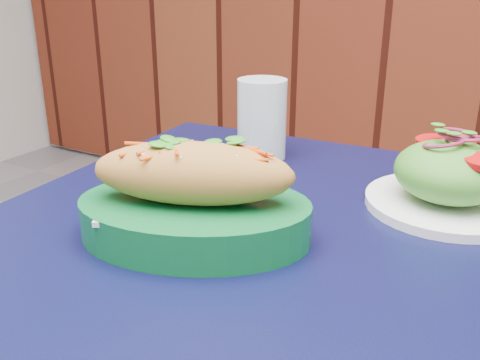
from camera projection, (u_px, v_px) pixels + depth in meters
The scene contains 4 objects.
cafe_table at pixel (299, 318), 0.61m from camera, with size 0.85×0.85×0.75m.
banh_mi_basket at pixel (194, 200), 0.59m from camera, with size 0.31×0.26×0.12m.
salad_plate at pixel (449, 178), 0.67m from camera, with size 0.20×0.20×0.10m.
water_glass at pixel (262, 119), 0.86m from camera, with size 0.08×0.08×0.13m, color silver.
Camera 1 is at (0.21, 0.79, 1.03)m, focal length 40.00 mm.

